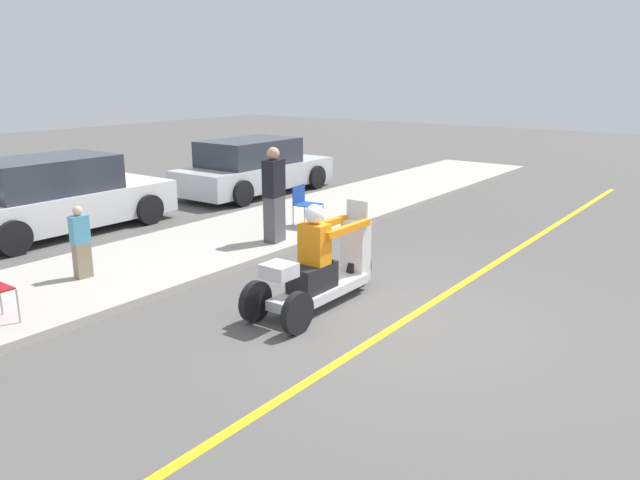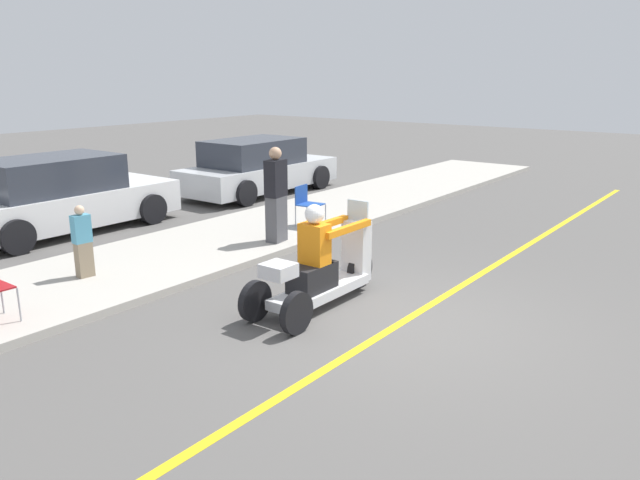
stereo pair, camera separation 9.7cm
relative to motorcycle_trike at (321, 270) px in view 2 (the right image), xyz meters
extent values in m
plane|color=#565451|center=(0.14, -1.21, -0.51)|extent=(60.00, 60.00, 0.00)
cube|color=gold|center=(-0.02, -1.21, -0.51)|extent=(24.00, 0.12, 0.01)
cube|color=#B2ADA3|center=(0.14, 3.39, -0.45)|extent=(28.00, 2.80, 0.12)
cylinder|color=black|center=(0.97, 0.00, -0.24)|extent=(0.54, 0.10, 0.54)
cylinder|color=black|center=(-0.95, -0.35, -0.24)|extent=(0.54, 0.10, 0.54)
cylinder|color=black|center=(-0.95, 0.35, -0.24)|extent=(0.54, 0.10, 0.54)
cube|color=silver|center=(-0.02, 0.00, -0.30)|extent=(1.72, 0.48, 0.14)
cube|color=black|center=(-0.19, 0.00, -0.05)|extent=(0.69, 0.38, 0.36)
cube|color=silver|center=(0.87, 0.00, 0.08)|extent=(0.24, 0.38, 0.89)
cube|color=silver|center=(0.89, 0.00, 0.68)|extent=(0.03, 0.35, 0.30)
cube|color=silver|center=(-0.88, 0.00, 0.22)|extent=(0.36, 0.38, 0.18)
cube|color=orange|center=(-0.14, 0.00, 0.41)|extent=(0.26, 0.38, 0.55)
sphere|color=white|center=(-0.14, 0.00, 0.81)|extent=(0.26, 0.26, 0.26)
cube|color=#515156|center=(-0.01, -0.12, -0.05)|extent=(0.14, 0.14, 0.36)
cube|color=#515156|center=(-0.01, 0.12, -0.05)|extent=(0.14, 0.14, 0.36)
cube|color=orange|center=(0.36, -0.20, 0.54)|extent=(1.01, 0.09, 0.09)
cube|color=orange|center=(0.36, 0.20, 0.54)|extent=(1.01, 0.09, 0.09)
cube|color=#515156|center=(1.88, 2.44, 0.03)|extent=(0.40, 0.30, 0.84)
cube|color=black|center=(1.88, 2.44, 0.78)|extent=(0.44, 0.30, 0.66)
sphere|color=tan|center=(1.88, 2.44, 1.23)|extent=(0.23, 0.23, 0.23)
cube|color=gray|center=(-1.43, 3.41, -0.12)|extent=(0.25, 0.18, 0.54)
cube|color=#4C99B7|center=(-1.43, 3.41, 0.36)|extent=(0.27, 0.18, 0.42)
sphere|color=beige|center=(-1.43, 3.41, 0.64)|extent=(0.15, 0.15, 0.15)
cylinder|color=#A5A8AD|center=(-2.95, 2.47, -0.17)|extent=(0.02, 0.02, 0.44)
cylinder|color=#A5A8AD|center=(-2.94, 2.91, -0.17)|extent=(0.02, 0.02, 0.44)
cylinder|color=#A5A8AD|center=(2.98, 2.41, -0.17)|extent=(0.02, 0.02, 0.44)
cylinder|color=#A5A8AD|center=(3.41, 2.46, -0.17)|extent=(0.02, 0.02, 0.44)
cylinder|color=#A5A8AD|center=(2.93, 2.84, -0.17)|extent=(0.02, 0.02, 0.44)
cylinder|color=#A5A8AD|center=(3.36, 2.89, -0.17)|extent=(0.02, 0.02, 0.44)
cube|color=#1E479E|center=(3.17, 2.65, 0.06)|extent=(0.49, 0.49, 0.02)
cube|color=#1E479E|center=(3.14, 2.87, 0.24)|extent=(0.44, 0.07, 0.38)
cube|color=silver|center=(5.72, 6.37, -0.02)|extent=(4.59, 1.78, 0.62)
cube|color=#2D333D|center=(5.49, 6.37, 0.61)|extent=(2.52, 1.60, 0.65)
cylinder|color=black|center=(7.21, 5.48, -0.19)|extent=(0.64, 0.22, 0.64)
cylinder|color=black|center=(7.21, 7.26, -0.19)|extent=(0.64, 0.22, 0.64)
cylinder|color=black|center=(4.23, 5.48, -0.19)|extent=(0.64, 0.22, 0.64)
cylinder|color=black|center=(4.23, 7.26, -0.19)|extent=(0.64, 0.22, 0.64)
cube|color=silver|center=(0.24, 6.70, 0.00)|extent=(4.54, 1.78, 0.67)
cube|color=#2D333D|center=(0.01, 6.70, 0.67)|extent=(2.50, 1.60, 0.69)
cylinder|color=black|center=(1.72, 5.81, -0.19)|extent=(0.64, 0.22, 0.64)
cylinder|color=black|center=(1.72, 7.59, -0.19)|extent=(0.64, 0.22, 0.64)
cylinder|color=black|center=(-1.24, 5.81, -0.19)|extent=(0.64, 0.22, 0.64)
camera|label=1|loc=(-6.54, -4.81, 2.60)|focal=35.00mm
camera|label=2|loc=(-6.48, -4.89, 2.60)|focal=35.00mm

